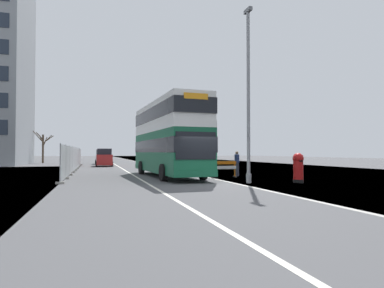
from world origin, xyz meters
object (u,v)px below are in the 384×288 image
Objects in this scene: lamppost_foreground at (248,100)px; pedestrian_at_kerb at (237,163)px; car_receding_mid at (102,157)px; roadworks_barrier at (224,167)px; red_pillar_postbox at (298,166)px; car_oncoming_near at (104,158)px; double_decker_bus at (168,138)px.

lamppost_foreground is 6.61m from pedestrian_at_kerb.
car_receding_mid reaches higher than pedestrian_at_kerb.
roadworks_barrier is at bearing -140.85° from pedestrian_at_kerb.
red_pillar_postbox is 0.38× the size of car_oncoming_near.
double_decker_bus is 19.39m from car_oncoming_near.
red_pillar_postbox is (5.91, -6.45, -1.77)m from double_decker_bus.
pedestrian_at_kerb reaches higher than red_pillar_postbox.
roadworks_barrier is at bearing -71.10° from car_oncoming_near.
car_receding_mid is (-3.76, 26.92, -1.70)m from double_decker_bus.
red_pillar_postbox is 5.27m from roadworks_barrier.
pedestrian_at_kerb is (1.64, 5.26, -3.65)m from lamppost_foreground.
car_receding_mid is (-0.05, 7.96, -0.02)m from car_oncoming_near.
double_decker_bus reaches higher than car_receding_mid.
lamppost_foreground is 33.77m from car_receding_mid.
roadworks_barrier is at bearing 86.81° from lamppost_foreground.
double_decker_bus is 1.19× the size of lamppost_foreground.
pedestrian_at_kerb is at bearing 72.67° from lamppost_foreground.
pedestrian_at_kerb is at bearing -66.52° from car_oncoming_near.
red_pillar_postbox is (2.73, -0.51, -3.63)m from lamppost_foreground.
car_oncoming_near is 0.95× the size of car_receding_mid.
red_pillar_postbox is at bearing -69.27° from car_oncoming_near.
red_pillar_postbox is at bearing -61.59° from roadworks_barrier.
lamppost_foreground is at bearing -78.08° from car_receding_mid.
roadworks_barrier is at bearing -28.15° from double_decker_bus.
lamppost_foreground is at bearing -107.33° from pedestrian_at_kerb.
lamppost_foreground reaches higher than roadworks_barrier.
double_decker_bus is at bearing 151.85° from roadworks_barrier.
car_oncoming_near reaches higher than roadworks_barrier.
pedestrian_at_kerb is at bearing 100.67° from red_pillar_postbox.
lamppost_foreground reaches higher than double_decker_bus.
double_decker_bus reaches higher than red_pillar_postbox.
lamppost_foreground is (3.18, -5.94, 1.85)m from double_decker_bus.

